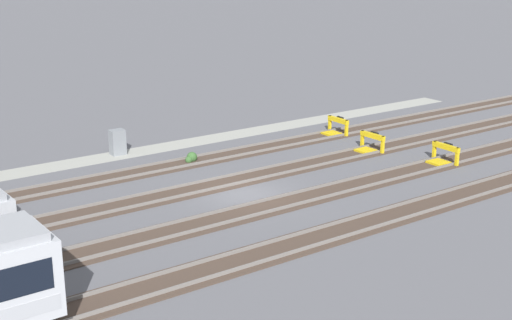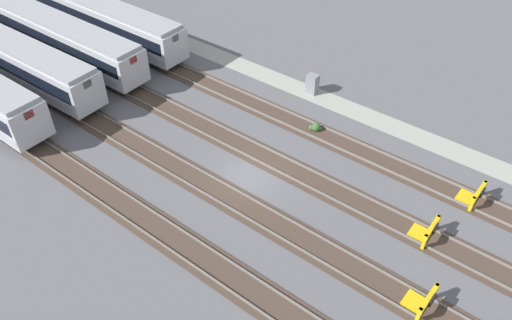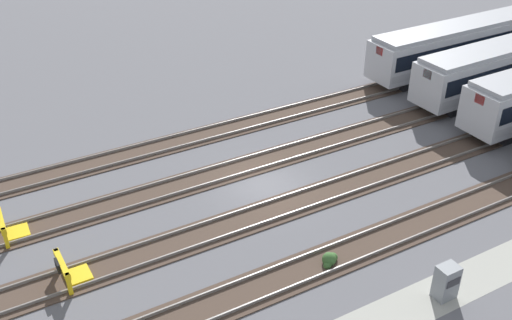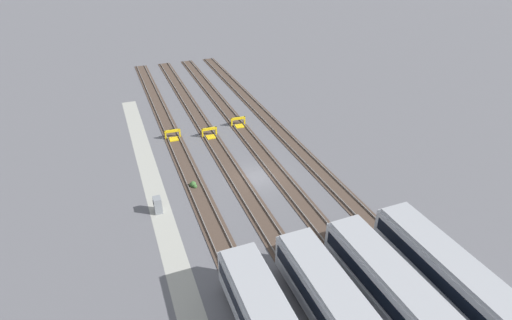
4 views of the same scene
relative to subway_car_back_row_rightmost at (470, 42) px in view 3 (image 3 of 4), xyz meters
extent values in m
plane|color=#5B5B60|center=(-21.99, -6.76, -2.04)|extent=(400.00, 400.00, 0.00)
cube|color=#9E9E93|center=(-21.99, -17.52, -2.04)|extent=(54.00, 2.00, 0.01)
cube|color=#47382D|center=(-21.99, -13.49, -2.01)|extent=(90.00, 2.23, 0.06)
cube|color=slate|center=(-21.99, -12.77, -1.90)|extent=(90.00, 0.07, 0.15)
cube|color=slate|center=(-21.99, -14.20, -1.90)|extent=(90.00, 0.07, 0.15)
cube|color=#47382D|center=(-21.99, -9.00, -2.01)|extent=(90.00, 2.24, 0.06)
cube|color=slate|center=(-21.99, -8.28, -1.90)|extent=(90.00, 0.07, 0.15)
cube|color=slate|center=(-21.99, -9.72, -1.90)|extent=(90.00, 0.07, 0.15)
cube|color=#47382D|center=(-21.99, -4.52, -2.01)|extent=(90.00, 2.24, 0.06)
cube|color=slate|center=(-21.99, -3.80, -1.90)|extent=(90.00, 0.07, 0.15)
cube|color=slate|center=(-21.99, -5.23, -1.90)|extent=(90.00, 0.07, 0.15)
cube|color=#47382D|center=(-21.99, -0.03, -2.01)|extent=(90.00, 2.23, 0.06)
cube|color=slate|center=(-21.99, 0.69, -1.90)|extent=(90.00, 0.07, 0.15)
cube|color=slate|center=(-21.99, -0.75, -1.90)|extent=(90.00, 0.07, 0.15)
cube|color=red|center=(-8.96, -4.76, 1.01)|extent=(0.10, 0.70, 0.56)
cube|color=black|center=(-5.58, -4.67, -1.69)|extent=(3.66, 2.33, 0.70)
cube|color=red|center=(-8.96, -9.04, 1.01)|extent=(0.09, 0.70, 0.56)
cube|color=black|center=(-5.58, -9.01, -1.69)|extent=(3.62, 2.28, 0.70)
cube|color=#B7BABF|center=(0.00, 0.00, 0.01)|extent=(18.03, 2.97, 2.70)
cube|color=black|center=(0.00, 0.00, 0.33)|extent=(17.31, 3.00, 1.08)
cube|color=#A8AAAF|center=(0.00, 0.00, -0.75)|extent=(17.67, 2.99, 0.54)
cube|color=#999BA0|center=(0.00, 0.00, 1.51)|extent=(17.48, 2.68, 0.30)
cube|color=red|center=(-8.96, -0.08, 1.01)|extent=(0.09, 0.70, 0.56)
cube|color=black|center=(-5.58, -0.05, -1.69)|extent=(3.62, 2.27, 0.70)
cube|color=gold|center=(-33.32, -8.10, -1.46)|extent=(0.18, 0.18, 1.15)
cube|color=gold|center=(-33.30, -9.90, -1.46)|extent=(0.18, 0.18, 1.15)
cube|color=gold|center=(-33.31, -9.00, -1.04)|extent=(0.27, 2.00, 0.30)
cube|color=gold|center=(-32.76, -8.99, -1.95)|extent=(1.11, 1.10, 0.18)
cube|color=black|center=(-33.49, -9.00, -1.04)|extent=(0.13, 0.60, 0.44)
cube|color=gold|center=(-34.99, -3.62, -1.46)|extent=(0.19, 0.19, 1.15)
cube|color=gold|center=(-35.06, -5.42, -1.46)|extent=(0.19, 0.19, 1.15)
cube|color=gold|center=(-35.02, -4.52, -1.04)|extent=(0.32, 2.01, 0.30)
cube|color=gold|center=(-34.47, -4.54, -1.95)|extent=(1.14, 1.12, 0.18)
cube|color=gray|center=(-19.72, -17.70, -1.24)|extent=(0.90, 0.70, 1.60)
cube|color=#333338|center=(-19.72, -18.06, -1.00)|extent=(0.70, 0.04, 0.36)
sphere|color=#38602D|center=(-22.72, -13.66, -1.76)|extent=(0.64, 0.64, 0.64)
sphere|color=#38602D|center=(-22.42, -13.54, -1.86)|extent=(0.44, 0.44, 0.44)
sphere|color=#38602D|center=(-22.94, -13.84, -1.90)|extent=(0.36, 0.36, 0.36)
camera|label=1|loc=(-1.73, 22.35, 10.47)|focal=50.00mm
camera|label=2|loc=(-36.92, 11.72, 20.04)|focal=35.00mm
camera|label=3|loc=(-35.72, -29.98, 15.85)|focal=42.00mm
camera|label=4|loc=(11.55, -19.97, 21.15)|focal=28.00mm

